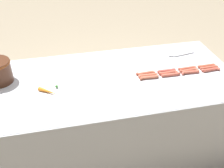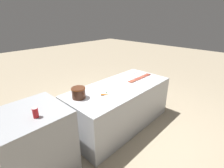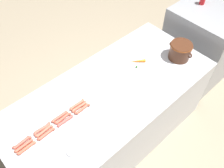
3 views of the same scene
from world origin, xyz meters
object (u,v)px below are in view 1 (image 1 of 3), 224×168
at_px(hot_dog_0, 211,70).
at_px(hot_dog_6, 168,73).
at_px(hot_dog_10, 166,71).
at_px(hot_dog_2, 171,75).
at_px(hot_dog_5, 189,70).
at_px(hot_dog_4, 209,68).
at_px(hot_dog_3, 149,77).
at_px(hot_dog_1, 190,72).
at_px(hot_dog_9, 187,68).
at_px(hot_dog_11, 146,73).
at_px(carrot, 49,91).
at_px(hot_dog_7, 148,75).
at_px(hot_dog_8, 207,66).
at_px(serving_spoon, 175,55).

height_order(hot_dog_0, hot_dog_6, same).
bearing_deg(hot_dog_10, hot_dog_2, -170.56).
bearing_deg(hot_dog_5, hot_dog_4, -88.95).
bearing_deg(hot_dog_2, hot_dog_6, 16.48).
height_order(hot_dog_3, hot_dog_4, same).
relative_size(hot_dog_1, hot_dog_10, 1.00).
xyz_separation_m(hot_dog_1, hot_dog_9, (0.07, -0.00, 0.00)).
distance_m(hot_dog_0, hot_dog_4, 0.04).
bearing_deg(hot_dog_3, hot_dog_6, -79.85).
height_order(hot_dog_11, carrot, carrot).
bearing_deg(hot_dog_4, hot_dog_7, 90.11).
distance_m(hot_dog_0, hot_dog_2, 0.37).
distance_m(hot_dog_4, hot_dog_7, 0.56).
bearing_deg(hot_dog_9, hot_dog_3, 99.93).
height_order(hot_dog_5, hot_dog_10, same).
height_order(hot_dog_5, hot_dog_8, same).
distance_m(hot_dog_5, hot_dog_7, 0.37).
relative_size(hot_dog_11, serving_spoon, 0.62).
bearing_deg(hot_dog_1, hot_dog_4, -79.97).
bearing_deg(hot_dog_6, hot_dog_7, 89.91).
relative_size(hot_dog_0, hot_dog_2, 1.00).
relative_size(hot_dog_3, hot_dog_6, 1.00).
xyz_separation_m(hot_dog_1, hot_dog_10, (0.07, 0.19, 0.00)).
bearing_deg(hot_dog_4, hot_dog_6, 90.21).
distance_m(hot_dog_9, hot_dog_11, 0.38).
bearing_deg(hot_dog_7, hot_dog_11, 10.53).
distance_m(hot_dog_2, hot_dog_9, 0.19).
bearing_deg(hot_dog_5, hot_dog_3, 94.68).
bearing_deg(hot_dog_3, serving_spoon, -48.41).
distance_m(hot_dog_9, hot_dog_10, 0.19).
xyz_separation_m(hot_dog_5, hot_dog_6, (0.00, 0.19, 0.00)).
bearing_deg(hot_dog_5, hot_dog_11, 84.12).
xyz_separation_m(hot_dog_3, serving_spoon, (0.33, -0.37, -0.01)).
distance_m(hot_dog_10, serving_spoon, 0.32).
bearing_deg(hot_dog_11, carrot, 95.92).
bearing_deg(hot_dog_4, carrot, 92.02).
xyz_separation_m(hot_dog_0, hot_dog_4, (0.04, -0.00, 0.00)).
relative_size(hot_dog_0, carrot, 1.08).
height_order(hot_dog_6, hot_dog_8, same).
bearing_deg(hot_dog_1, carrot, 90.70).
relative_size(hot_dog_2, hot_dog_11, 1.00).
bearing_deg(hot_dog_2, hot_dog_0, -90.16).
distance_m(hot_dog_3, hot_dog_10, 0.19).
xyz_separation_m(hot_dog_4, hot_dog_7, (-0.00, 0.56, 0.00)).
distance_m(hot_dog_1, hot_dog_6, 0.19).
height_order(hot_dog_6, serving_spoon, hot_dog_6).
bearing_deg(carrot, hot_dog_2, -89.19).
distance_m(hot_dog_6, serving_spoon, 0.35).
bearing_deg(hot_dog_5, hot_dog_2, 99.80).
bearing_deg(hot_dog_6, hot_dog_10, 2.62).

